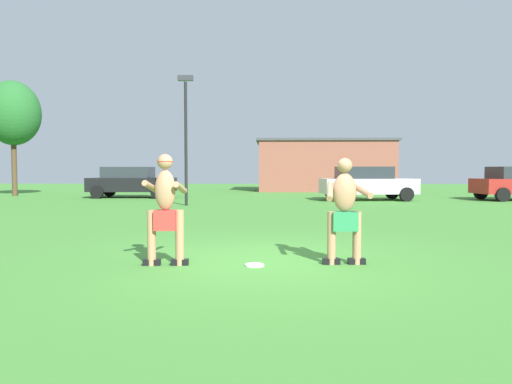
# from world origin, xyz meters

# --- Properties ---
(ground_plane) EXTENTS (80.00, 80.00, 0.00)m
(ground_plane) POSITION_xyz_m (0.00, 0.00, 0.00)
(ground_plane) COLOR #428433
(player_near) EXTENTS (0.69, 0.58, 1.61)m
(player_near) POSITION_xyz_m (1.18, -0.29, 0.85)
(player_near) COLOR black
(player_near) RESTS_ON ground_plane
(player_in_red) EXTENTS (0.69, 0.60, 1.68)m
(player_in_red) POSITION_xyz_m (-1.51, -0.43, 0.92)
(player_in_red) COLOR black
(player_in_red) RESTS_ON ground_plane
(frisbee) EXTENTS (0.29, 0.29, 0.03)m
(frisbee) POSITION_xyz_m (-0.18, -0.45, 0.01)
(frisbee) COLOR white
(frisbee) RESTS_ON ground_plane
(car_silver_near_post) EXTENTS (4.46, 2.37, 1.58)m
(car_silver_near_post) POSITION_xyz_m (4.61, 14.55, 0.82)
(car_silver_near_post) COLOR silver
(car_silver_near_post) RESTS_ON ground_plane
(car_black_mid_lot) EXTENTS (4.30, 2.02, 1.58)m
(car_black_mid_lot) POSITION_xyz_m (-7.07, 16.37, 0.82)
(car_black_mid_lot) COLOR black
(car_black_mid_lot) RESTS_ON ground_plane
(lamp_post) EXTENTS (0.60, 0.24, 5.16)m
(lamp_post) POSITION_xyz_m (-3.29, 11.16, 3.21)
(lamp_post) COLOR black
(lamp_post) RESTS_ON ground_plane
(outbuilding_behind_lot) EXTENTS (9.19, 5.67, 3.46)m
(outbuilding_behind_lot) POSITION_xyz_m (3.80, 24.99, 1.74)
(outbuilding_behind_lot) COLOR brown
(outbuilding_behind_lot) RESTS_ON ground_plane
(tree_right_field) EXTENTS (2.87, 2.87, 6.25)m
(tree_right_field) POSITION_xyz_m (-13.88, 17.62, 4.49)
(tree_right_field) COLOR #4C3823
(tree_right_field) RESTS_ON ground_plane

